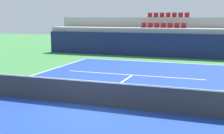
# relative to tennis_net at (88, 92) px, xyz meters

# --- Properties ---
(ground_plane) EXTENTS (80.00, 80.00, 0.00)m
(ground_plane) POSITION_rel_tennis_net_xyz_m (0.00, 0.00, -0.51)
(ground_plane) COLOR #387A3D
(court_surface) EXTENTS (11.00, 24.00, 0.01)m
(court_surface) POSITION_rel_tennis_net_xyz_m (0.00, 0.00, -0.50)
(court_surface) COLOR navy
(court_surface) RESTS_ON ground_plane
(baseline_far) EXTENTS (11.00, 0.10, 0.00)m
(baseline_far) POSITION_rel_tennis_net_xyz_m (0.00, 11.95, -0.50)
(baseline_far) COLOR white
(baseline_far) RESTS_ON court_surface
(service_line_far) EXTENTS (8.26, 0.10, 0.00)m
(service_line_far) POSITION_rel_tennis_net_xyz_m (0.00, 6.40, -0.50)
(service_line_far) COLOR white
(service_line_far) RESTS_ON court_surface
(centre_service_line) EXTENTS (0.10, 6.40, 0.00)m
(centre_service_line) POSITION_rel_tennis_net_xyz_m (0.00, 3.20, -0.50)
(centre_service_line) COLOR white
(centre_service_line) RESTS_ON court_surface
(back_wall) EXTENTS (20.79, 0.30, 2.00)m
(back_wall) POSITION_rel_tennis_net_xyz_m (0.00, 14.88, 0.49)
(back_wall) COLOR navy
(back_wall) RESTS_ON ground_plane
(stands_tier_lower) EXTENTS (20.79, 2.40, 2.41)m
(stands_tier_lower) POSITION_rel_tennis_net_xyz_m (0.00, 16.23, 0.69)
(stands_tier_lower) COLOR #9E9E99
(stands_tier_lower) RESTS_ON ground_plane
(stands_tier_upper) EXTENTS (20.79, 2.40, 3.33)m
(stands_tier_upper) POSITION_rel_tennis_net_xyz_m (0.00, 18.63, 1.15)
(stands_tier_upper) COLOR #9E9E99
(stands_tier_upper) RESTS_ON ground_plane
(seating_row_lower) EXTENTS (3.94, 0.44, 0.44)m
(seating_row_lower) POSITION_rel_tennis_net_xyz_m (0.00, 16.32, 2.02)
(seating_row_lower) COLOR maroon
(seating_row_lower) RESTS_ON stands_tier_lower
(seating_row_upper) EXTENTS (3.94, 0.44, 0.44)m
(seating_row_upper) POSITION_rel_tennis_net_xyz_m (0.00, 18.72, 2.94)
(seating_row_upper) COLOR maroon
(seating_row_upper) RESTS_ON stands_tier_upper
(tennis_net) EXTENTS (11.08, 0.08, 1.07)m
(tennis_net) POSITION_rel_tennis_net_xyz_m (0.00, 0.00, 0.00)
(tennis_net) COLOR black
(tennis_net) RESTS_ON court_surface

